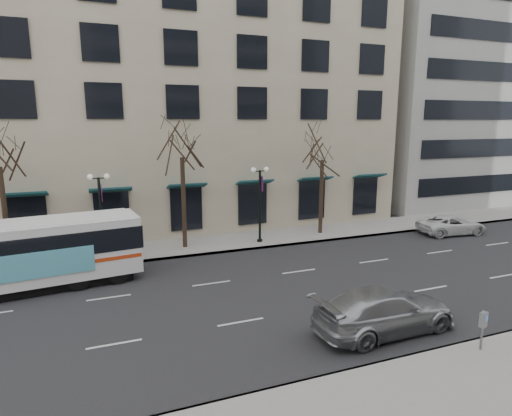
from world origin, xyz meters
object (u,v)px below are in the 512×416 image
city_bus (5,256)px  pay_station (483,323)px  silver_car (385,310)px  lamp_post_left (101,212)px  lamp_post_right (260,201)px  tree_far_right (323,146)px  white_pickup (451,225)px  tree_far_mid (182,142)px

city_bus → pay_station: bearing=-43.2°
city_bus → silver_car: bearing=-40.5°
lamp_post_left → lamp_post_right: 10.00m
tree_far_right → city_bus: bearing=-167.9°
white_pickup → tree_far_mid: bearing=87.1°
city_bus → lamp_post_right: bearing=6.9°
lamp_post_left → city_bus: (-4.50, -3.58, -1.07)m
silver_car → city_bus: bearing=54.3°
silver_car → white_pickup: size_ratio=1.20×
silver_car → pay_station: (2.19, -2.63, 0.31)m
lamp_post_right → silver_car: lamp_post_right is taller
tree_far_mid → city_bus: bearing=-156.2°
tree_far_mid → white_pickup: 20.38m
tree_far_right → pay_station: size_ratio=5.71×
lamp_post_left → lamp_post_right: bearing=0.0°
silver_car → white_pickup: 17.58m
tree_far_mid → lamp_post_left: tree_far_mid is taller
lamp_post_right → city_bus: 14.97m
city_bus → pay_station: size_ratio=9.12×
silver_car → white_pickup: (14.06, 10.55, -0.17)m
white_pickup → pay_station: (-11.87, -13.18, 0.48)m
lamp_post_right → silver_car: bearing=-89.7°
tree_far_mid → tree_far_right: bearing=-0.0°
tree_far_mid → white_pickup: (19.13, -3.28, -6.22)m
city_bus → silver_car: (14.56, -9.65, -1.01)m
lamp_post_left → tree_far_right: bearing=2.3°
silver_car → pay_station: bearing=-142.4°
tree_far_mid → lamp_post_right: 6.41m
tree_far_mid → lamp_post_right: bearing=-6.8°
lamp_post_left → pay_station: size_ratio=3.69×
lamp_post_right → city_bus: (-14.50, -3.58, -1.07)m
city_bus → white_pickup: (28.62, 0.89, -1.19)m
tree_far_right → lamp_post_right: size_ratio=1.55×
silver_car → pay_station: silver_car is taller
tree_far_right → city_bus: size_ratio=0.63×
tree_far_mid → pay_station: (7.25, -16.46, -5.73)m
tree_far_mid → lamp_post_left: bearing=-173.1°
tree_far_mid → city_bus: 11.53m
tree_far_right → pay_station: 17.49m
lamp_post_right → white_pickup: lamp_post_right is taller
lamp_post_left → silver_car: 16.75m
lamp_post_right → pay_station: (2.24, -15.86, -1.77)m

